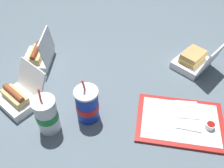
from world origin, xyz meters
TOP-DOWN VIEW (x-y plane):
  - ground_plane at (0.00, 0.00)m, footprint 3.20×3.20m
  - food_tray at (-0.25, 0.23)m, footprint 0.41×0.32m
  - ketchup_cup at (-0.37, 0.27)m, footprint 0.04×0.04m
  - napkin_stack at (-0.29, 0.18)m, footprint 0.11×0.11m
  - plastic_fork at (-0.28, 0.28)m, footprint 0.11×0.04m
  - clamshell_hotdog_front at (0.46, 0.11)m, footprint 0.26×0.26m
  - clamshell_sandwich_center at (-0.39, -0.12)m, footprint 0.26×0.26m
  - clamshell_hotdog_left at (0.42, -0.18)m, footprint 0.16×0.19m
  - soda_cup_front at (0.30, 0.25)m, footprint 0.09×0.09m
  - soda_cup_back at (0.14, 0.19)m, footprint 0.10×0.10m

SIDE VIEW (x-z plane):
  - ground_plane at x=0.00m, z-range 0.00..0.00m
  - food_tray at x=-0.25m, z-range 0.00..0.01m
  - napkin_stack at x=-0.29m, z-range 0.01..0.02m
  - plastic_fork at x=-0.28m, z-range 0.01..0.02m
  - ketchup_cup at x=-0.37m, z-range 0.01..0.04m
  - clamshell_hotdog_front at x=0.46m, z-range -0.04..0.12m
  - clamshell_hotdog_left at x=0.42m, z-range -0.05..0.13m
  - clamshell_sandwich_center at x=-0.39m, z-range -0.05..0.14m
  - soda_cup_back at x=0.14m, z-range -0.03..0.19m
  - soda_cup_front at x=0.30m, z-range -0.03..0.20m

